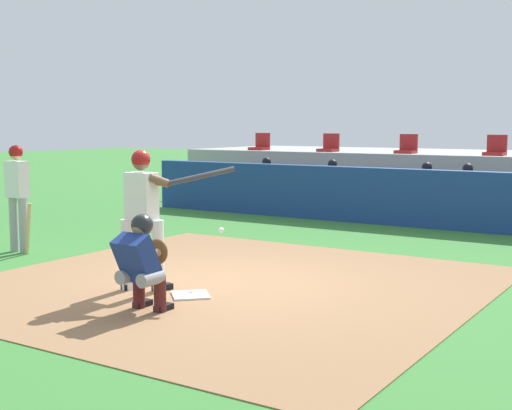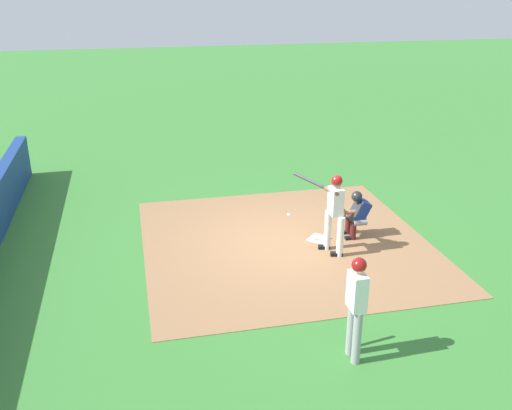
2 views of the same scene
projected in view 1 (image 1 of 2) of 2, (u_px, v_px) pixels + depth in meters
ground_plane at (228, 285)px, 9.38m from camera, size 80.00×80.00×0.00m
dirt_infield at (228, 284)px, 9.38m from camera, size 6.40×6.40×0.01m
home_plate at (190, 295)px, 8.71m from camera, size 0.62×0.62×0.02m
batter_at_plate at (144, 211)px, 8.90m from camera, size 1.28×0.83×1.80m
catcher_crouched at (143, 259)px, 7.93m from camera, size 0.48×1.98×1.13m
on_deck_batter at (18, 191)px, 11.65m from camera, size 0.58×0.23×1.79m
dugout_wall at (406, 197)px, 14.75m from camera, size 13.00×0.30×1.20m
dugout_bench at (422, 210)px, 15.63m from camera, size 11.80×0.44×0.45m
dugout_player_0 at (264, 183)px, 17.61m from camera, size 0.49×0.70×1.30m
dugout_player_1 at (330, 186)px, 16.62m from camera, size 0.49×0.70×1.30m
dugout_player_2 at (424, 191)px, 15.39m from camera, size 0.49×0.70×1.30m
dugout_player_3 at (465, 193)px, 14.91m from camera, size 0.49×0.70×1.30m
stands_platform at (467, 179)px, 18.42m from camera, size 15.00×4.40×1.40m
stadium_seat_0 at (261, 145)px, 19.96m from camera, size 0.46×0.46×0.48m
stadium_seat_1 at (329, 146)px, 18.79m from camera, size 0.46×0.46×0.48m
stadium_seat_2 at (407, 148)px, 17.63m from camera, size 0.46×0.46×0.48m
stadium_seat_3 at (496, 150)px, 16.47m from camera, size 0.46×0.46×0.48m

